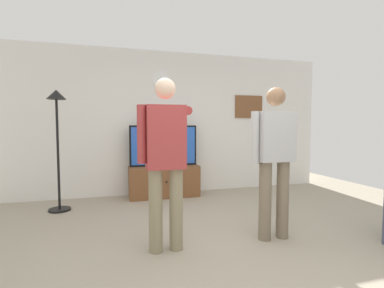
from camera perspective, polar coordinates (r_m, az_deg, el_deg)
ground_plane at (r=2.94m, az=8.09°, el=-22.44°), size 8.40×8.40×0.00m
back_wall at (r=5.46m, az=-4.53°, el=4.28°), size 6.40×0.10×2.70m
tv_stand at (r=5.18m, az=-5.65°, el=-7.56°), size 1.26×0.44×0.57m
television at (r=5.14m, az=-5.79°, el=-0.33°), size 1.23×0.07×0.74m
wall_clock at (r=5.44m, az=-6.34°, el=12.90°), size 0.33×0.03×0.33m
framed_picture at (r=5.98m, az=11.43°, el=7.41°), size 0.61×0.04×0.46m
floor_lamp at (r=4.67m, az=-25.73°, el=3.54°), size 0.32×0.32×1.83m
person_standing_nearer_lamp at (r=2.88m, az=-5.42°, el=-2.14°), size 0.57×0.78×1.77m
person_standing_nearer_couch at (r=3.31m, az=16.35°, el=-1.87°), size 0.59×0.78×1.72m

